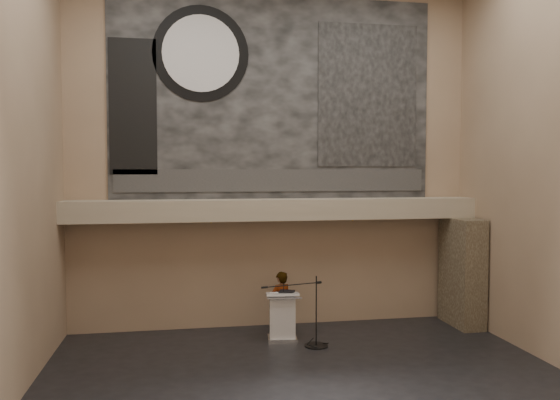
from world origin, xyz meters
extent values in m
plane|color=black|center=(0.00, 0.00, 0.00)|extent=(10.00, 10.00, 0.00)
cube|color=#8C7259|center=(0.00, 4.00, 4.25)|extent=(10.00, 0.02, 8.50)
cube|color=#8C7259|center=(0.00, -4.00, 4.25)|extent=(10.00, 0.02, 8.50)
cube|color=#8C7259|center=(-5.00, 0.00, 4.25)|extent=(0.02, 8.00, 8.50)
cube|color=gray|center=(0.00, 3.60, 2.95)|extent=(10.00, 0.80, 0.50)
cylinder|color=#B2893D|center=(-1.60, 3.55, 2.67)|extent=(0.04, 0.04, 0.06)
cylinder|color=#B2893D|center=(1.90, 3.55, 2.67)|extent=(0.04, 0.04, 0.06)
cube|color=black|center=(0.00, 3.97, 5.70)|extent=(8.00, 0.05, 5.00)
cube|color=#2C2C2C|center=(0.00, 3.93, 3.65)|extent=(7.76, 0.02, 0.55)
cylinder|color=black|center=(-1.80, 3.93, 6.70)|extent=(2.30, 0.02, 2.30)
cylinder|color=silver|center=(-1.80, 3.91, 6.70)|extent=(1.84, 0.02, 1.84)
cube|color=black|center=(2.40, 3.93, 5.80)|extent=(2.60, 0.02, 3.60)
cube|color=black|center=(-3.40, 3.93, 5.40)|extent=(1.10, 0.02, 3.20)
cube|color=#433829|center=(4.65, 3.15, 1.35)|extent=(0.60, 1.40, 2.70)
cube|color=silver|center=(-0.04, 2.70, 0.04)|extent=(0.71, 0.57, 0.08)
cube|color=silver|center=(-0.04, 2.70, 0.56)|extent=(0.62, 0.46, 0.96)
cube|color=silver|center=(-0.04, 2.68, 1.07)|extent=(0.79, 0.60, 0.13)
cube|color=black|center=(0.07, 2.73, 1.12)|extent=(0.41, 0.38, 0.04)
cube|color=silver|center=(-0.19, 2.64, 1.10)|extent=(0.28, 0.33, 0.00)
imported|color=beige|center=(0.00, 3.12, 0.75)|extent=(0.65, 0.54, 1.51)
cylinder|color=black|center=(0.63, 2.14, 0.01)|extent=(0.52, 0.52, 0.02)
cylinder|color=black|center=(0.63, 2.14, 0.79)|extent=(0.03, 0.03, 1.57)
cylinder|color=black|center=(0.03, 2.00, 1.42)|extent=(1.33, 0.34, 0.02)
camera|label=1|loc=(-2.25, -9.44, 3.87)|focal=35.00mm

